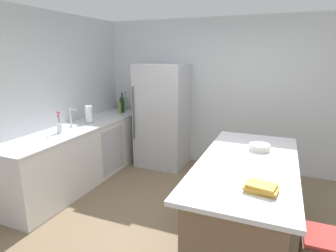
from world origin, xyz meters
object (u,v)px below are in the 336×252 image
bar_stool (326,250)px  paper_towel_roll (89,114)px  mixing_bowl (260,147)px  syrup_bottle (121,106)px  wine_bottle (122,105)px  sink_faucet (71,117)px  cookbook_stack (261,188)px  flower_vase (59,126)px  kitchen_island (245,201)px  olive_oil_bottle (120,108)px  refrigerator (163,116)px  gin_bottle (126,104)px

bar_stool → paper_towel_roll: 3.61m
mixing_bowl → syrup_bottle: bearing=153.2°
wine_bottle → mixing_bowl: bearing=-25.9°
sink_faucet → cookbook_stack: sink_faucet is taller
syrup_bottle → mixing_bowl: size_ratio=1.22×
flower_vase → cookbook_stack: flower_vase is taller
syrup_bottle → wine_bottle: 0.14m
sink_faucet → wine_bottle: 1.26m
kitchen_island → bar_stool: 0.95m
olive_oil_bottle → mixing_bowl: 2.85m
olive_oil_bottle → cookbook_stack: (2.69, -2.21, -0.07)m
refrigerator → syrup_bottle: refrigerator is taller
bar_stool → wine_bottle: (-3.20, 2.33, 0.53)m
syrup_bottle → wine_bottle: bearing=-46.9°
flower_vase → paper_towel_roll: (-0.01, 0.67, 0.03)m
bar_stool → gin_bottle: gin_bottle is taller
wine_bottle → mixing_bowl: size_ratio=1.60×
mixing_bowl → gin_bottle: bearing=151.2°
sink_faucet → syrup_bottle: size_ratio=1.06×
gin_bottle → cookbook_stack: (2.74, -2.49, -0.10)m
bar_stool → flower_vase: bearing=166.9°
wine_bottle → bar_stool: bearing=-36.0°
sink_faucet → syrup_bottle: (0.03, 1.35, -0.05)m
syrup_bottle → olive_oil_bottle: 0.21m
olive_oil_bottle → cookbook_stack: olive_oil_bottle is taller
kitchen_island → sink_faucet: size_ratio=7.13×
kitchen_island → paper_towel_roll: paper_towel_roll is taller
kitchen_island → cookbook_stack: cookbook_stack is taller
gin_bottle → mixing_bowl: size_ratio=1.53×
refrigerator → flower_vase: 1.82m
gin_bottle → olive_oil_bottle: gin_bottle is taller
bar_stool → refrigerator: bearing=135.4°
sink_faucet → paper_towel_roll: bearing=82.9°
kitchen_island → wine_bottle: (-2.52, 1.67, 0.60)m
paper_towel_roll → mixing_bowl: bearing=-7.6°
kitchen_island → olive_oil_bottle: olive_oil_bottle is taller
sink_faucet → mixing_bowl: 2.72m
paper_towel_roll → olive_oil_bottle: paper_towel_roll is taller
bar_stool → cookbook_stack: bearing=177.1°
refrigerator → wine_bottle: 0.84m
kitchen_island → refrigerator: bearing=134.9°
sink_faucet → refrigerator: bearing=53.5°
cookbook_stack → gin_bottle: bearing=137.7°
kitchen_island → wine_bottle: wine_bottle is taller
sink_faucet → wine_bottle: (0.12, 1.26, -0.01)m
mixing_bowl → cookbook_stack: bearing=-84.6°
refrigerator → sink_faucet: bearing=-126.5°
cookbook_stack → olive_oil_bottle: bearing=140.6°
refrigerator → paper_towel_roll: 1.29m
refrigerator → bar_stool: (2.38, -2.35, -0.38)m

